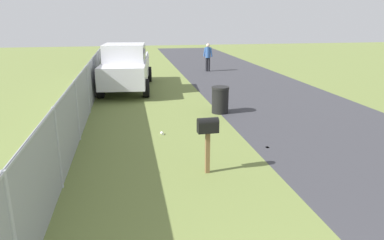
{
  "coord_description": "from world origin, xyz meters",
  "views": [
    {
      "loc": [
        -1.02,
        1.63,
        3.26
      ],
      "look_at": [
        5.94,
        0.37,
        1.17
      ],
      "focal_mm": 33.1,
      "sensor_mm": 36.0,
      "label": 1
    }
  ],
  "objects_px": {
    "pedestrian": "(208,55)",
    "trash_bin": "(220,100)",
    "pickup_truck": "(126,66)",
    "mailbox": "(208,130)"
  },
  "relations": [
    {
      "from": "pedestrian",
      "to": "trash_bin",
      "type": "bearing_deg",
      "value": -163.11
    },
    {
      "from": "pickup_truck",
      "to": "pedestrian",
      "type": "bearing_deg",
      "value": 139.99
    },
    {
      "from": "mailbox",
      "to": "trash_bin",
      "type": "xyz_separation_m",
      "value": [
        4.71,
        -1.5,
        -0.51
      ]
    },
    {
      "from": "pickup_truck",
      "to": "trash_bin",
      "type": "xyz_separation_m",
      "value": [
        -4.64,
        -3.17,
        -0.64
      ]
    },
    {
      "from": "pickup_truck",
      "to": "trash_bin",
      "type": "relative_size",
      "value": 6.13
    },
    {
      "from": "mailbox",
      "to": "trash_bin",
      "type": "height_order",
      "value": "mailbox"
    },
    {
      "from": "mailbox",
      "to": "trash_bin",
      "type": "relative_size",
      "value": 1.34
    },
    {
      "from": "mailbox",
      "to": "pedestrian",
      "type": "relative_size",
      "value": 0.74
    },
    {
      "from": "pickup_truck",
      "to": "pedestrian",
      "type": "distance_m",
      "value": 6.81
    },
    {
      "from": "mailbox",
      "to": "pedestrian",
      "type": "xyz_separation_m",
      "value": [
        14.13,
        -3.18,
        -0.01
      ]
    }
  ]
}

